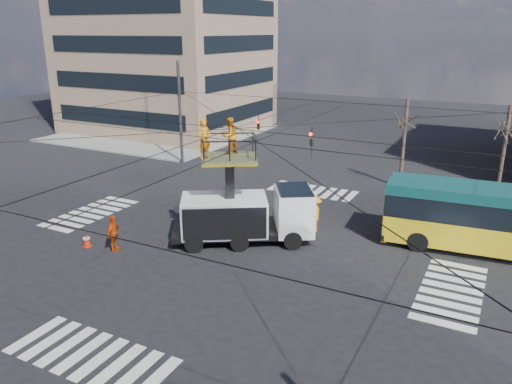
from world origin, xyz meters
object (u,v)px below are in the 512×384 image
object	(u,v)px
traffic_cone	(87,240)
city_bus	(512,221)
utility_truck	(246,203)
flagger	(315,214)
worker_ground	(113,233)

from	to	relation	value
traffic_cone	city_bus	bearing A→B (deg)	24.78
utility_truck	flagger	bearing A→B (deg)	15.20
utility_truck	worker_ground	world-z (taller)	utility_truck
utility_truck	worker_ground	bearing A→B (deg)	-173.84
traffic_cone	worker_ground	bearing A→B (deg)	9.99
worker_ground	city_bus	bearing A→B (deg)	-76.64
worker_ground	flagger	size ratio (longest dim) A/B	0.91
city_bus	traffic_cone	bearing A→B (deg)	-160.38
city_bus	flagger	world-z (taller)	city_bus
city_bus	traffic_cone	xyz separation A→B (m)	(-18.51, -8.54, -1.39)
worker_ground	flagger	world-z (taller)	flagger
city_bus	worker_ground	bearing A→B (deg)	-159.15
city_bus	worker_ground	size ratio (longest dim) A/B	6.49
flagger	worker_ground	bearing A→B (deg)	-66.94
traffic_cone	worker_ground	xyz separation A→B (m)	(1.56, 0.27, 0.56)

